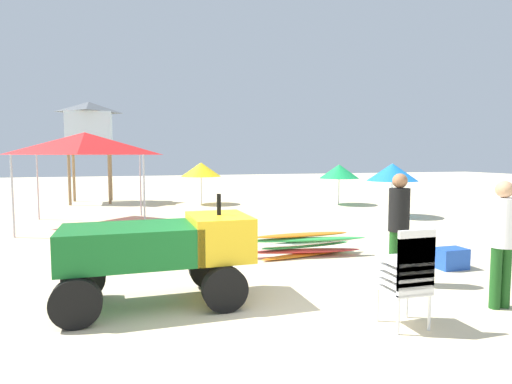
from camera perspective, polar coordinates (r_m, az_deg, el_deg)
name	(u,v)px	position (r m, az deg, el deg)	size (l,w,h in m)	color
ground	(264,321)	(5.53, 1.05, -16.73)	(80.00, 80.00, 0.00)	beige
utility_cart	(161,248)	(6.03, -12.48, -7.23)	(2.56, 1.31, 1.50)	#146023
stacked_plastic_chairs	(409,271)	(5.38, 19.67, -9.81)	(0.48, 0.48, 1.20)	white
surfboard_pile	(305,244)	(8.80, 6.58, -6.93)	(2.56, 0.69, 0.48)	orange
lifeguard_near_left	(502,236)	(6.57, 29.92, -5.03)	(0.32, 0.32, 1.71)	#194C19
lifeguard_near_center	(399,221)	(7.08, 18.44, -3.66)	(0.32, 0.32, 1.76)	#194C19
popup_canopy	(85,144)	(13.48, -21.77, 5.99)	(3.21, 3.21, 2.71)	#B2B2B7
lifeguard_tower	(90,128)	(19.89, -21.24, 7.89)	(1.98, 1.98, 4.33)	olive
beach_umbrella_left	(339,171)	(18.16, 10.99, 2.70)	(1.65, 1.65, 1.68)	beige
beach_umbrella_mid	(201,170)	(18.10, -7.31, 2.98)	(1.68, 1.68, 1.76)	beige
beach_umbrella_far	(392,172)	(14.96, 17.67, 2.53)	(1.67, 1.67, 1.79)	beige
cooler_box	(451,258)	(8.59, 24.46, -8.03)	(0.53, 0.38, 0.37)	blue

